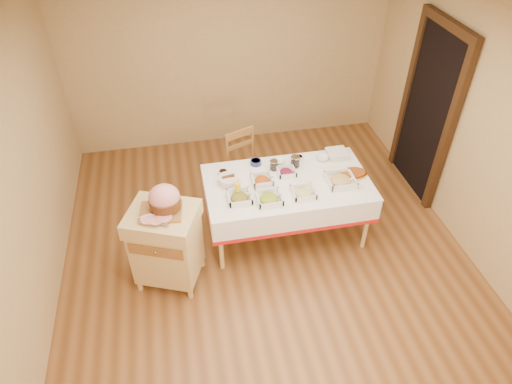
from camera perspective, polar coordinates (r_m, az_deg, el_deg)
room_shell at (r=4.41m, az=1.48°, el=3.99°), size 5.00×5.00×5.00m
doorway at (r=6.00m, az=20.74°, el=9.56°), size 0.09×1.10×2.20m
dining_table at (r=5.13m, az=3.89°, el=-0.13°), size 1.82×1.02×0.76m
butcher_cart at (r=4.73m, az=-11.14°, el=-6.19°), size 0.82×0.76×0.94m
dining_chair at (r=5.67m, az=-1.19°, el=3.07°), size 0.56×0.54×0.96m
ham_on_board at (r=4.40m, az=-11.44°, el=-1.03°), size 0.42×0.41×0.28m
serving_dish_a at (r=4.75m, az=-2.07°, el=-0.70°), size 0.25×0.25×0.11m
serving_dish_b at (r=4.74m, az=1.64°, el=-0.80°), size 0.26×0.26×0.11m
serving_dish_c at (r=4.84m, az=5.95°, el=-0.08°), size 0.24×0.24×0.10m
serving_dish_d at (r=5.06m, az=10.52°, el=1.47°), size 0.30×0.30×0.11m
serving_dish_e at (r=4.98m, az=0.77°, el=1.49°), size 0.23×0.22×0.11m
serving_dish_f at (r=5.12m, az=3.81°, el=2.51°), size 0.21×0.20×0.10m
small_bowl_left at (r=5.12m, az=-4.14°, el=2.46°), size 0.11×0.11×0.05m
small_bowl_mid at (r=5.26m, az=-0.03°, el=3.77°), size 0.13×0.13×0.05m
small_bowl_right at (r=5.36m, az=5.39°, el=4.28°), size 0.10×0.10×0.05m
bowl_white_imported at (r=5.30m, az=2.90°, el=3.86°), size 0.17×0.17×0.03m
bowl_small_imported at (r=5.40m, az=8.29°, el=4.24°), size 0.20×0.20×0.05m
preserve_jar_left at (r=5.17m, az=2.24°, el=3.33°), size 0.09×0.09×0.12m
preserve_jar_right at (r=5.23m, az=4.92°, el=3.76°), size 0.11×0.11×0.13m
mustard_bottle at (r=4.80m, az=-2.32°, el=0.49°), size 0.06×0.06×0.19m
bread_basket at (r=4.98m, az=-3.45°, el=1.49°), size 0.23×0.23×0.10m
plate_stack at (r=5.47m, az=10.08°, el=4.72°), size 0.23×0.23×0.07m
brass_platter at (r=5.22m, az=12.10°, el=2.28°), size 0.31×0.22×0.04m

